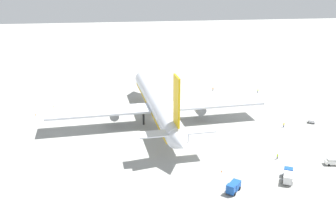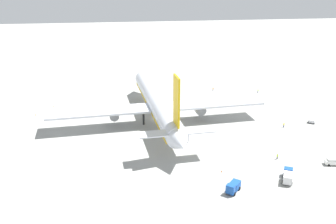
{
  "view_description": "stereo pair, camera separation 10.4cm",
  "coord_description": "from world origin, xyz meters",
  "px_view_note": "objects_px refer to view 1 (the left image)",
  "views": [
    {
      "loc": [
        -123.62,
        14.41,
        49.54
      ],
      "look_at": [
        -5.01,
        -3.41,
        4.79
      ],
      "focal_mm": 39.41,
      "sensor_mm": 36.0,
      "label": 1
    },
    {
      "loc": [
        -123.63,
        14.3,
        49.54
      ],
      "look_at": [
        -5.01,
        -3.41,
        4.79
      ],
      "focal_mm": 39.41,
      "sensor_mm": 36.0,
      "label": 2
    }
  ],
  "objects_px": {
    "ground_worker_4": "(258,91)",
    "ground_worker_2": "(284,125)",
    "traffic_cone_2": "(222,171)",
    "traffic_cone_0": "(53,107)",
    "service_van": "(333,161)",
    "ground_worker_3": "(277,156)",
    "airliner": "(157,103)",
    "service_truck_1": "(233,187)",
    "ground_worker_0": "(213,89)",
    "service_truck_0": "(288,176)",
    "baggage_cart_0": "(311,121)",
    "traffic_cone_1": "(36,115)"
  },
  "relations": [
    {
      "from": "ground_worker_0",
      "to": "ground_worker_4",
      "type": "height_order",
      "value": "ground_worker_0"
    },
    {
      "from": "service_truck_1",
      "to": "ground_worker_0",
      "type": "bearing_deg",
      "value": -11.68
    },
    {
      "from": "traffic_cone_1",
      "to": "service_truck_0",
      "type": "bearing_deg",
      "value": -128.76
    },
    {
      "from": "airliner",
      "to": "traffic_cone_2",
      "type": "relative_size",
      "value": 139.45
    },
    {
      "from": "baggage_cart_0",
      "to": "ground_worker_3",
      "type": "distance_m",
      "value": 33.54
    },
    {
      "from": "service_truck_0",
      "to": "ground_worker_4",
      "type": "distance_m",
      "value": 75.86
    },
    {
      "from": "service_van",
      "to": "baggage_cart_0",
      "type": "xyz_separation_m",
      "value": [
        29.48,
        -9.65,
        -0.35
      ]
    },
    {
      "from": "traffic_cone_1",
      "to": "traffic_cone_2",
      "type": "height_order",
      "value": "same"
    },
    {
      "from": "airliner",
      "to": "service_truck_0",
      "type": "xyz_separation_m",
      "value": [
        -45.4,
        -28.0,
        -5.51
      ]
    },
    {
      "from": "service_truck_1",
      "to": "ground_worker_4",
      "type": "relative_size",
      "value": 2.96
    },
    {
      "from": "traffic_cone_2",
      "to": "traffic_cone_0",
      "type": "bearing_deg",
      "value": 40.82
    },
    {
      "from": "service_truck_1",
      "to": "ground_worker_0",
      "type": "distance_m",
      "value": 83.17
    },
    {
      "from": "ground_worker_0",
      "to": "traffic_cone_1",
      "type": "height_order",
      "value": "ground_worker_0"
    },
    {
      "from": "service_truck_0",
      "to": "service_van",
      "type": "height_order",
      "value": "service_truck_0"
    },
    {
      "from": "service_truck_1",
      "to": "baggage_cart_0",
      "type": "bearing_deg",
      "value": -47.05
    },
    {
      "from": "ground_worker_3",
      "to": "airliner",
      "type": "bearing_deg",
      "value": 42.02
    },
    {
      "from": "ground_worker_4",
      "to": "service_truck_1",
      "type": "bearing_deg",
      "value": 154.58
    },
    {
      "from": "service_truck_0",
      "to": "service_van",
      "type": "relative_size",
      "value": 1.36
    },
    {
      "from": "airliner",
      "to": "ground_worker_3",
      "type": "height_order",
      "value": "airliner"
    },
    {
      "from": "ground_worker_0",
      "to": "ground_worker_3",
      "type": "xyz_separation_m",
      "value": [
        -66.92,
        -0.97,
        -0.07
      ]
    },
    {
      "from": "service_van",
      "to": "ground_worker_0",
      "type": "relative_size",
      "value": 2.75
    },
    {
      "from": "service_van",
      "to": "traffic_cone_2",
      "type": "distance_m",
      "value": 31.76
    },
    {
      "from": "baggage_cart_0",
      "to": "traffic_cone_2",
      "type": "distance_m",
      "value": 50.45
    },
    {
      "from": "ground_worker_4",
      "to": "ground_worker_2",
      "type": "bearing_deg",
      "value": 171.21
    },
    {
      "from": "ground_worker_4",
      "to": "traffic_cone_2",
      "type": "bearing_deg",
      "value": 151.4
    },
    {
      "from": "service_truck_0",
      "to": "ground_worker_4",
      "type": "height_order",
      "value": "service_truck_0"
    },
    {
      "from": "ground_worker_3",
      "to": "ground_worker_4",
      "type": "relative_size",
      "value": 0.98
    },
    {
      "from": "ground_worker_3",
      "to": "traffic_cone_2",
      "type": "xyz_separation_m",
      "value": [
        -4.92,
        17.89,
        -0.54
      ]
    },
    {
      "from": "service_truck_1",
      "to": "ground_worker_4",
      "type": "height_order",
      "value": "service_truck_1"
    },
    {
      "from": "ground_worker_4",
      "to": "traffic_cone_0",
      "type": "height_order",
      "value": "ground_worker_4"
    },
    {
      "from": "airliner",
      "to": "ground_worker_3",
      "type": "xyz_separation_m",
      "value": [
        -33.75,
        -30.41,
        -6.11
      ]
    },
    {
      "from": "ground_worker_4",
      "to": "traffic_cone_1",
      "type": "relative_size",
      "value": 2.99
    },
    {
      "from": "service_truck_0",
      "to": "traffic_cone_1",
      "type": "bearing_deg",
      "value": 51.24
    },
    {
      "from": "service_truck_0",
      "to": "ground_worker_4",
      "type": "bearing_deg",
      "value": -15.8
    },
    {
      "from": "ground_worker_2",
      "to": "traffic_cone_2",
      "type": "height_order",
      "value": "ground_worker_2"
    },
    {
      "from": "airliner",
      "to": "service_van",
      "type": "relative_size",
      "value": 16.05
    },
    {
      "from": "service_van",
      "to": "traffic_cone_0",
      "type": "bearing_deg",
      "value": 54.05
    },
    {
      "from": "ground_worker_2",
      "to": "ground_worker_4",
      "type": "distance_m",
      "value": 39.94
    },
    {
      "from": "service_truck_1",
      "to": "traffic_cone_0",
      "type": "distance_m",
      "value": 86.76
    },
    {
      "from": "ground_worker_2",
      "to": "traffic_cone_0",
      "type": "distance_m",
      "value": 88.27
    },
    {
      "from": "baggage_cart_0",
      "to": "ground_worker_0",
      "type": "bearing_deg",
      "value": 29.66
    },
    {
      "from": "traffic_cone_0",
      "to": "traffic_cone_2",
      "type": "distance_m",
      "value": 79.21
    },
    {
      "from": "airliner",
      "to": "traffic_cone_0",
      "type": "relative_size",
      "value": 139.45
    },
    {
      "from": "ground_worker_2",
      "to": "ground_worker_3",
      "type": "relative_size",
      "value": 1.07
    },
    {
      "from": "ground_worker_4",
      "to": "traffic_cone_2",
      "type": "xyz_separation_m",
      "value": [
        -66.26,
        36.13,
        -0.56
      ]
    },
    {
      "from": "baggage_cart_0",
      "to": "ground_worker_2",
      "type": "xyz_separation_m",
      "value": [
        -2.06,
        11.36,
        0.2
      ]
    },
    {
      "from": "baggage_cart_0",
      "to": "ground_worker_3",
      "type": "xyz_separation_m",
      "value": [
        -23.93,
        23.5,
        0.14
      ]
    },
    {
      "from": "ground_worker_0",
      "to": "ground_worker_2",
      "type": "xyz_separation_m",
      "value": [
        -45.05,
        -13.11,
        -0.0
      ]
    },
    {
      "from": "airliner",
      "to": "ground_worker_2",
      "type": "relative_size",
      "value": 44.23
    },
    {
      "from": "ground_worker_2",
      "to": "ground_worker_3",
      "type": "xyz_separation_m",
      "value": [
        -21.87,
        12.14,
        -0.07
      ]
    }
  ]
}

